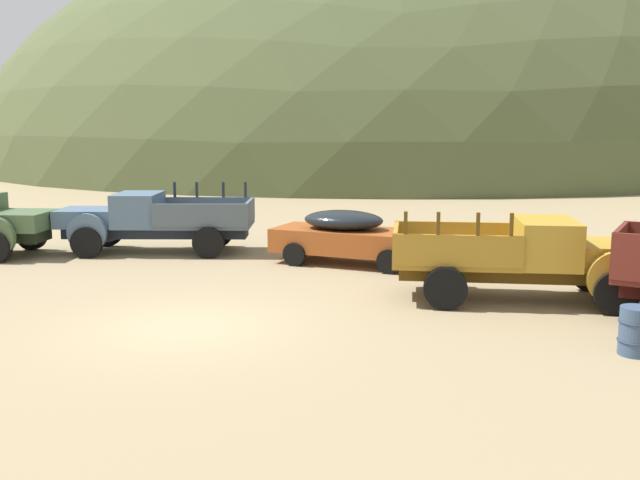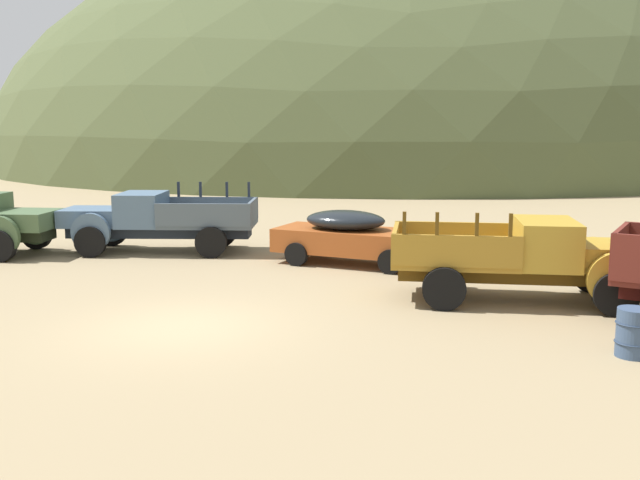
% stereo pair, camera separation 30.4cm
% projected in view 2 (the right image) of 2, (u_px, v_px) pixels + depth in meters
% --- Properties ---
extents(ground_plane, '(300.00, 300.00, 0.00)m').
position_uv_depth(ground_plane, '(182.00, 327.00, 14.46)').
color(ground_plane, '#998460').
extents(hill_far_right, '(79.68, 83.66, 46.45)m').
position_uv_depth(hill_far_right, '(386.00, 161.00, 79.77)').
color(hill_far_right, '#4C5633').
rests_on(hill_far_right, ground).
extents(truck_chalk_blue, '(6.38, 3.88, 2.16)m').
position_uv_depth(truck_chalk_blue, '(146.00, 221.00, 22.90)').
color(truck_chalk_blue, '#262D39').
rests_on(truck_chalk_blue, ground).
extents(car_oxide_orange, '(4.95, 2.26, 1.57)m').
position_uv_depth(car_oxide_orange, '(359.00, 237.00, 20.79)').
color(car_oxide_orange, '#A34C1E').
rests_on(car_oxide_orange, ground).
extents(truck_mustard, '(6.19, 3.45, 2.16)m').
position_uv_depth(truck_mustard, '(540.00, 259.00, 16.43)').
color(truck_mustard, '#593D12').
rests_on(truck_mustard, ground).
extents(oil_drum_spare, '(0.63, 0.63, 0.87)m').
position_uv_depth(oil_drum_spare, '(633.00, 333.00, 12.57)').
color(oil_drum_spare, '#384C6B').
rests_on(oil_drum_spare, ground).
extents(bush_back_edge, '(0.54, 0.53, 0.44)m').
position_uv_depth(bush_back_edge, '(490.00, 267.00, 19.92)').
color(bush_back_edge, '#3D702D').
rests_on(bush_back_edge, ground).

